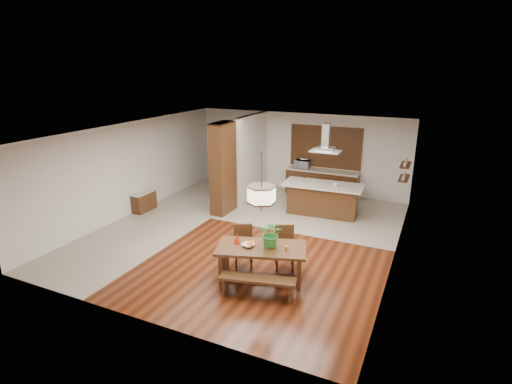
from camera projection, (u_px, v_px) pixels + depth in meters
The scene contains 25 objects.
room_shell at pixel (246, 162), 10.75m from camera, with size 9.00×9.04×2.92m.
tile_hallway at pixel (168, 217), 12.48m from camera, with size 2.50×9.00×0.01m, color #AFA392.
tile_kitchen at pixel (314, 211), 13.04m from camera, with size 5.50×4.00×0.01m, color #AFA392.
soffit_band at pixel (246, 132), 10.50m from camera, with size 8.00×9.00×0.02m, color #361F0D.
partition_pier at pixel (223, 169), 12.54m from camera, with size 0.45×1.00×2.90m, color black.
partition_stub at pixel (252, 155), 14.35m from camera, with size 0.18×2.40×2.90m, color silver.
hallway_console at pixel (144, 202), 12.98m from camera, with size 0.37×0.88×0.63m, color black.
hallway_doorway at pixel (234, 157), 15.95m from camera, with size 1.10×0.20×2.10m, color black.
rear_counter at pixel (322, 183), 14.47m from camera, with size 2.60×0.62×0.95m.
kitchen_window at pixel (326, 147), 14.31m from camera, with size 2.60×0.08×1.50m, color #A06130.
shelf_lower at pixel (404, 178), 11.66m from camera, with size 0.26×0.90×0.04m, color black.
shelf_upper at pixel (406, 165), 11.54m from camera, with size 0.26×0.90×0.04m, color black.
dining_table at pixel (261, 256), 8.70m from camera, with size 2.13×1.51×0.80m.
dining_bench at pixel (257, 287), 8.16m from camera, with size 1.57×0.34×0.44m, color black, non-canonical shape.
dining_chair_left at pixel (244, 247), 9.35m from camera, with size 0.44×0.44×0.99m, color black, non-canonical shape.
dining_chair_right at pixel (285, 248), 9.23m from camera, with size 0.45×0.45×1.02m, color black, non-canonical shape.
pendant_lantern at pixel (262, 183), 8.20m from camera, with size 0.64×0.64×1.31m, color beige, non-canonical shape.
foliage_plant at pixel (271, 234), 8.55m from camera, with size 0.54×0.47×0.60m, color #277529.
fruit_bowl at pixel (248, 245), 8.64m from camera, with size 0.26×0.26×0.06m, color beige.
napkin_cone at pixel (237, 238), 8.77m from camera, with size 0.15×0.15×0.24m, color #A8230C.
gold_ornament at pixel (286, 248), 8.48m from camera, with size 0.06×0.06×0.09m, color gold.
kitchen_island at pixel (323, 199), 12.61m from camera, with size 2.51×1.19×1.01m.
range_hood at pixel (326, 138), 12.03m from camera, with size 0.90×0.55×0.87m, color silver, non-canonical shape.
island_cup at pixel (335, 185), 12.17m from camera, with size 0.14×0.14×0.11m, color silver.
microwave at pixel (302, 164), 14.57m from camera, with size 0.54×0.36×0.30m, color silver.
Camera 1 is at (4.65, -9.41, 4.57)m, focal length 28.00 mm.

